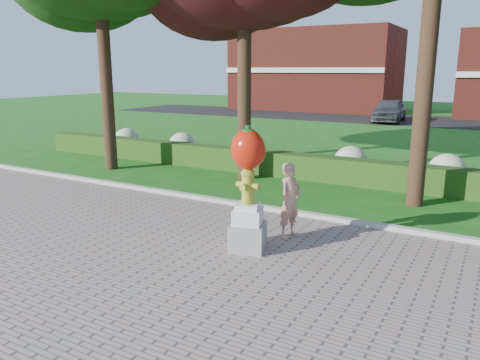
# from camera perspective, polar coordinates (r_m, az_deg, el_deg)

# --- Properties ---
(ground) EXTENTS (100.00, 100.00, 0.00)m
(ground) POSITION_cam_1_polar(r_m,az_deg,el_deg) (9.72, -6.39, -8.12)
(ground) COLOR #165B16
(ground) RESTS_ON ground
(walkway) EXTENTS (40.00, 14.00, 0.04)m
(walkway) POSITION_cam_1_polar(r_m,az_deg,el_deg) (7.21, -26.21, -17.39)
(walkway) COLOR gray
(walkway) RESTS_ON ground
(curb) EXTENTS (40.00, 0.18, 0.15)m
(curb) POSITION_cam_1_polar(r_m,az_deg,el_deg) (12.12, 1.91, -3.30)
(curb) COLOR #ADADA5
(curb) RESTS_ON ground
(lawn_hedge) EXTENTS (24.00, 0.70, 0.80)m
(lawn_hedge) POSITION_cam_1_polar(r_m,az_deg,el_deg) (15.59, 8.74, 1.54)
(lawn_hedge) COLOR #1D4112
(lawn_hedge) RESTS_ON ground
(hydrangea_row) EXTENTS (20.10, 1.10, 0.99)m
(hydrangea_row) POSITION_cam_1_polar(r_m,az_deg,el_deg) (16.31, 11.89, 2.46)
(hydrangea_row) COLOR #B4BD90
(hydrangea_row) RESTS_ON ground
(street) EXTENTS (50.00, 8.00, 0.02)m
(street) POSITION_cam_1_polar(r_m,az_deg,el_deg) (35.88, 20.87, 6.80)
(street) COLOR black
(street) RESTS_ON ground
(building_left) EXTENTS (14.00, 8.00, 7.00)m
(building_left) POSITION_cam_1_polar(r_m,az_deg,el_deg) (44.07, 9.29, 13.08)
(building_left) COLOR maroon
(building_left) RESTS_ON ground
(hydrant_sculpture) EXTENTS (0.84, 0.84, 2.48)m
(hydrant_sculpture) POSITION_cam_1_polar(r_m,az_deg,el_deg) (9.03, 0.96, -0.70)
(hydrant_sculpture) COLOR gray
(hydrant_sculpture) RESTS_ON walkway
(woman) EXTENTS (0.51, 0.66, 1.62)m
(woman) POSITION_cam_1_polar(r_m,az_deg,el_deg) (9.92, 6.12, -2.51)
(woman) COLOR tan
(woman) RESTS_ON walkway
(parked_car) EXTENTS (2.24, 4.87, 1.62)m
(parked_car) POSITION_cam_1_polar(r_m,az_deg,el_deg) (34.16, 17.72, 8.13)
(parked_car) COLOR #404348
(parked_car) RESTS_ON street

